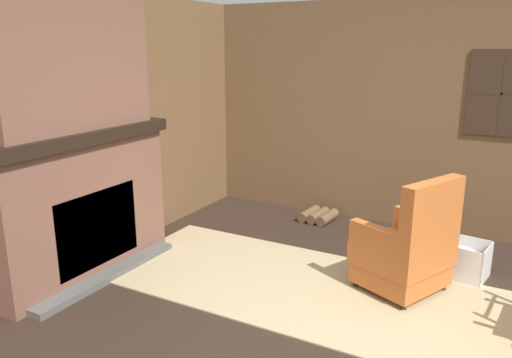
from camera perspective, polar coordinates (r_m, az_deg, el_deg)
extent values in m
plane|color=#2D2119|center=(3.70, 10.63, -18.50)|extent=(14.00, 14.00, 0.00)
cube|color=brown|center=(4.72, -21.40, 4.67)|extent=(0.06, 5.93, 2.54)
cube|color=brown|center=(5.79, 19.78, 6.55)|extent=(5.93, 0.06, 2.54)
cube|color=#382619|center=(5.65, 26.27, 8.76)|extent=(0.64, 0.02, 0.86)
cube|color=silver|center=(5.66, 26.28, 8.76)|extent=(0.60, 0.01, 0.82)
cube|color=#382619|center=(5.65, 26.27, 8.75)|extent=(0.02, 0.02, 0.82)
cube|color=#382619|center=(5.65, 26.27, 8.75)|extent=(0.60, 0.02, 0.02)
cube|color=brown|center=(4.72, -19.08, -3.35)|extent=(0.34, 1.78, 1.22)
cube|color=black|center=(4.68, -17.84, -5.34)|extent=(0.08, 0.92, 0.68)
cube|color=#565451|center=(4.76, -16.41, -10.50)|extent=(0.16, 1.60, 0.06)
cube|color=black|center=(4.57, -19.78, 4.60)|extent=(0.44, 1.88, 0.11)
cube|color=brown|center=(4.51, -20.52, 12.72)|extent=(0.30, 1.56, 1.19)
cube|color=tan|center=(4.37, 8.83, -12.81)|extent=(4.09, 1.52, 0.01)
cube|color=#C6662D|center=(4.50, 16.17, -9.90)|extent=(0.80, 0.83, 0.24)
cube|color=#C6662D|center=(4.44, 16.31, -8.14)|extent=(0.84, 0.87, 0.18)
cube|color=#C6662D|center=(4.18, 19.43, -4.18)|extent=(0.39, 0.67, 0.60)
cube|color=#C6662D|center=(4.16, 13.84, -6.72)|extent=(0.54, 0.31, 0.20)
cube|color=#C6662D|center=(4.61, 18.48, -4.92)|extent=(0.54, 0.31, 0.20)
cylinder|color=#332319|center=(4.51, 11.36, -11.65)|extent=(0.07, 0.07, 0.06)
cylinder|color=#332319|center=(4.89, 15.64, -9.72)|extent=(0.07, 0.07, 0.06)
cylinder|color=#332319|center=(4.24, 16.49, -13.81)|extent=(0.07, 0.07, 0.06)
cylinder|color=#332319|center=(4.65, 20.56, -11.51)|extent=(0.07, 0.07, 0.06)
cylinder|color=brown|center=(6.09, 6.09, -3.96)|extent=(0.15, 0.40, 0.12)
cylinder|color=brown|center=(6.04, 7.12, -4.16)|extent=(0.15, 0.40, 0.12)
cylinder|color=brown|center=(5.99, 8.17, -4.36)|extent=(0.15, 0.40, 0.12)
cube|color=white|center=(5.00, 22.06, -10.04)|extent=(0.52, 0.42, 0.01)
cube|color=white|center=(4.89, 24.85, -8.89)|extent=(0.07, 0.35, 0.33)
cube|color=white|center=(5.00, 19.69, -7.86)|extent=(0.07, 0.35, 0.33)
cube|color=white|center=(5.09, 22.77, -7.72)|extent=(0.47, 0.08, 0.33)
cube|color=white|center=(4.79, 21.67, -9.07)|extent=(0.47, 0.08, 0.33)
ellipsoid|color=white|center=(4.93, 22.26, -8.20)|extent=(0.42, 0.34, 0.20)
cube|color=gray|center=(4.74, -17.89, 6.72)|extent=(0.16, 0.24, 0.15)
cube|color=silver|center=(4.68, -17.16, 6.77)|extent=(0.01, 0.04, 0.02)
cylinder|color=gold|center=(4.52, -21.38, 6.63)|extent=(0.07, 0.25, 0.25)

